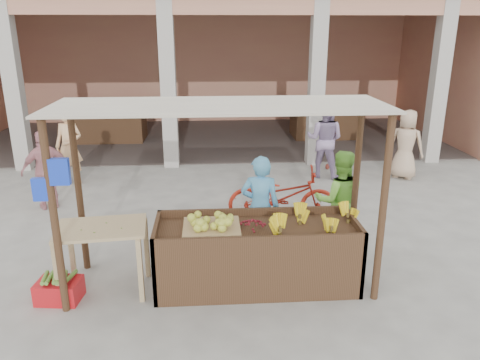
{
  "coord_description": "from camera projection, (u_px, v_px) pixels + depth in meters",
  "views": [
    {
      "loc": [
        -0.09,
        -5.46,
        3.26
      ],
      "look_at": [
        0.37,
        1.2,
        1.06
      ],
      "focal_mm": 35.0,
      "sensor_mm": 36.0,
      "label": 1
    }
  ],
  "objects": [
    {
      "name": "ground",
      "position": [
        219.0,
        285.0,
        6.2
      ],
      "size": [
        60.0,
        60.0,
        0.0
      ],
      "primitive_type": "plane",
      "color": "slate",
      "rests_on": "ground"
    },
    {
      "name": "market_building",
      "position": [
        212.0,
        46.0,
        13.81
      ],
      "size": [
        14.4,
        6.4,
        4.2
      ],
      "color": "tan",
      "rests_on": "ground"
    },
    {
      "name": "fruit_stall",
      "position": [
        256.0,
        257.0,
        6.11
      ],
      "size": [
        2.6,
        0.95,
        0.8
      ],
      "primitive_type": "cube",
      "color": "#472D1C",
      "rests_on": "ground"
    },
    {
      "name": "stall_awning",
      "position": [
        215.0,
        138.0,
        5.63
      ],
      "size": [
        4.09,
        1.35,
        2.39
      ],
      "color": "#472D1C",
      "rests_on": "ground"
    },
    {
      "name": "banana_heap",
      "position": [
        312.0,
        221.0,
        5.95
      ],
      "size": [
        1.1,
        0.6,
        0.2
      ],
      "primitive_type": null,
      "color": "yellow",
      "rests_on": "fruit_stall"
    },
    {
      "name": "melon_tray",
      "position": [
        211.0,
        224.0,
        5.91
      ],
      "size": [
        0.72,
        0.62,
        0.19
      ],
      "color": "tan",
      "rests_on": "fruit_stall"
    },
    {
      "name": "berry_heap",
      "position": [
        252.0,
        224.0,
        5.95
      ],
      "size": [
        0.47,
        0.38,
        0.15
      ],
      "primitive_type": "ellipsoid",
      "color": "maroon",
      "rests_on": "fruit_stall"
    },
    {
      "name": "side_table",
      "position": [
        102.0,
        237.0,
        5.87
      ],
      "size": [
        1.16,
        0.83,
        0.88
      ],
      "rotation": [
        0.0,
        0.0,
        0.1
      ],
      "color": "tan",
      "rests_on": "ground"
    },
    {
      "name": "papaya_pile",
      "position": [
        100.0,
        220.0,
        5.8
      ],
      "size": [
        0.62,
        0.35,
        0.18
      ],
      "primitive_type": null,
      "color": "#48912F",
      "rests_on": "side_table"
    },
    {
      "name": "red_crate",
      "position": [
        59.0,
        290.0,
        5.82
      ],
      "size": [
        0.56,
        0.44,
        0.27
      ],
      "primitive_type": "cube",
      "rotation": [
        0.0,
        0.0,
        -0.12
      ],
      "color": "red",
      "rests_on": "ground"
    },
    {
      "name": "plantain_bundle",
      "position": [
        58.0,
        278.0,
        5.76
      ],
      "size": [
        0.41,
        0.29,
        0.08
      ],
      "primitive_type": null,
      "color": "#5D8B32",
      "rests_on": "red_crate"
    },
    {
      "name": "produce_sacks",
      "position": [
        334.0,
        158.0,
        11.14
      ],
      "size": [
        0.71,
        0.44,
        0.54
      ],
      "color": "maroon",
      "rests_on": "ground"
    },
    {
      "name": "vendor_blue",
      "position": [
        260.0,
        204.0,
        6.73
      ],
      "size": [
        0.68,
        0.55,
        1.65
      ],
      "primitive_type": "imported",
      "rotation": [
        0.0,
        0.0,
        2.98
      ],
      "color": "#52A2D3",
      "rests_on": "ground"
    },
    {
      "name": "vendor_green",
      "position": [
        339.0,
        198.0,
        6.98
      ],
      "size": [
        0.83,
        0.54,
        1.64
      ],
      "primitive_type": "imported",
      "rotation": [
        0.0,
        0.0,
        3.03
      ],
      "color": "#75C03E",
      "rests_on": "ground"
    },
    {
      "name": "motorcycle",
      "position": [
        283.0,
        195.0,
        8.0
      ],
      "size": [
        0.89,
        2.02,
        1.02
      ],
      "primitive_type": "imported",
      "rotation": [
        0.0,
        0.0,
        1.46
      ],
      "color": "#A52415",
      "rests_on": "ground"
    },
    {
      "name": "shopper_b",
      "position": [
        46.0,
        167.0,
        8.59
      ],
      "size": [
        1.05,
        0.87,
        1.58
      ],
      "primitive_type": "imported",
      "rotation": [
        0.0,
        0.0,
        3.62
      ],
      "color": "#C27D82",
      "rests_on": "ground"
    },
    {
      "name": "shopper_c",
      "position": [
        406.0,
        141.0,
        10.32
      ],
      "size": [
        0.98,
        0.92,
        1.71
      ],
      "primitive_type": "imported",
      "rotation": [
        0.0,
        0.0,
        2.51
      ],
      "color": "tan",
      "rests_on": "ground"
    },
    {
      "name": "shopper_e",
      "position": [
        69.0,
        145.0,
        9.93
      ],
      "size": [
        0.74,
        0.62,
        1.72
      ],
      "primitive_type": "imported",
      "rotation": [
        0.0,
        0.0,
        -0.24
      ],
      "color": "#DFAA75",
      "rests_on": "ground"
    },
    {
      "name": "shopper_f",
      "position": [
        325.0,
        136.0,
        10.39
      ],
      "size": [
        1.06,
        0.89,
        1.89
      ],
      "primitive_type": "imported",
      "rotation": [
        0.0,
        0.0,
        2.66
      ],
      "color": "gray",
      "rests_on": "ground"
    }
  ]
}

